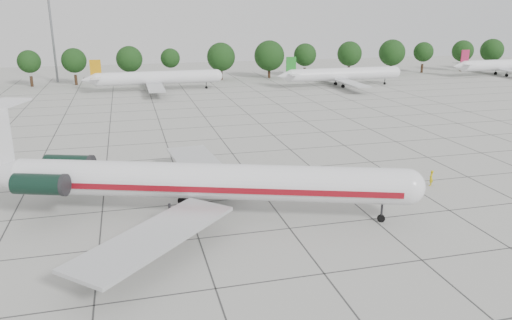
# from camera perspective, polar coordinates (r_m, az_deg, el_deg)

# --- Properties ---
(ground) EXTENTS (260.00, 260.00, 0.00)m
(ground) POSITION_cam_1_polar(r_m,az_deg,el_deg) (51.13, 1.04, -4.16)
(ground) COLOR #A5A59E
(ground) RESTS_ON ground
(apron_joints) EXTENTS (170.00, 170.00, 0.02)m
(apron_joints) POSITION_cam_1_polar(r_m,az_deg,el_deg) (64.92, -2.52, 0.50)
(apron_joints) COLOR #383838
(apron_joints) RESTS_ON ground
(main_airliner) EXTENTS (40.83, 31.07, 9.82)m
(main_airliner) POSITION_cam_1_polar(r_m,az_deg,el_deg) (45.88, -8.43, -2.27)
(main_airliner) COLOR silver
(main_airliner) RESTS_ON ground
(ground_crew) EXTENTS (0.74, 0.74, 1.73)m
(ground_crew) POSITION_cam_1_polar(r_m,az_deg,el_deg) (57.07, 19.38, -1.95)
(ground_crew) COLOR #BEA80B
(ground_crew) RESTS_ON ground
(bg_airliner_c) EXTENTS (28.24, 27.20, 7.40)m
(bg_airliner_c) POSITION_cam_1_polar(r_m,az_deg,el_deg) (118.11, -11.27, 9.17)
(bg_airliner_c) COLOR silver
(bg_airliner_c) RESTS_ON ground
(bg_airliner_d) EXTENTS (28.24, 27.20, 7.40)m
(bg_airliner_d) POSITION_cam_1_polar(r_m,az_deg,el_deg) (124.21, 9.89, 9.62)
(bg_airliner_d) COLOR silver
(bg_airliner_d) RESTS_ON ground
(bg_airliner_e) EXTENTS (28.24, 27.20, 7.40)m
(bg_airliner_e) POSITION_cam_1_polar(r_m,az_deg,el_deg) (158.37, 26.55, 9.67)
(bg_airliner_e) COLOR silver
(bg_airliner_e) RESTS_ON ground
(tree_line) EXTENTS (249.86, 8.44, 10.22)m
(tree_line) POSITION_cam_1_polar(r_m,az_deg,el_deg) (131.48, -14.27, 11.11)
(tree_line) COLOR #332114
(tree_line) RESTS_ON ground
(floodlight_mast) EXTENTS (1.60, 1.60, 25.45)m
(floodlight_mast) POSITION_cam_1_polar(r_m,az_deg,el_deg) (138.99, -22.37, 14.11)
(floodlight_mast) COLOR slate
(floodlight_mast) RESTS_ON ground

